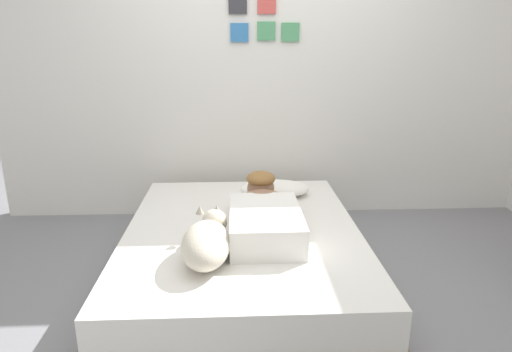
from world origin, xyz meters
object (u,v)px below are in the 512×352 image
(dog, at_px, (207,241))
(cell_phone, at_px, (233,250))
(person_lying, at_px, (264,213))
(pillow, at_px, (275,189))
(bed, at_px, (243,253))
(coffee_cup, at_px, (266,197))

(dog, height_order, cell_phone, dog)
(dog, bearing_deg, person_lying, 49.20)
(pillow, distance_m, dog, 1.11)
(pillow, height_order, cell_phone, pillow)
(bed, xyz_separation_m, person_lying, (0.13, -0.03, 0.28))
(bed, distance_m, cell_phone, 0.38)
(dog, xyz_separation_m, cell_phone, (0.14, 0.09, -0.10))
(bed, height_order, dog, dog)
(coffee_cup, bearing_deg, pillow, 62.28)
(cell_phone, bearing_deg, coffee_cup, 72.69)
(pillow, distance_m, coffee_cup, 0.16)
(person_lying, relative_size, coffee_cup, 7.36)
(pillow, xyz_separation_m, cell_phone, (-0.32, -0.92, -0.05))
(pillow, relative_size, person_lying, 0.57)
(bed, relative_size, pillow, 3.78)
(pillow, height_order, dog, dog)
(bed, bearing_deg, person_lying, -12.13)
(person_lying, height_order, dog, person_lying)
(person_lying, height_order, cell_phone, person_lying)
(coffee_cup, bearing_deg, dog, -113.59)
(bed, xyz_separation_m, cell_phone, (-0.06, -0.33, 0.18))
(person_lying, xyz_separation_m, cell_phone, (-0.20, -0.30, -0.10))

